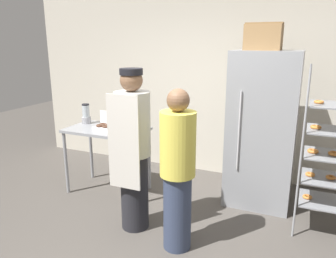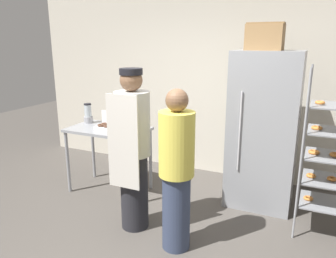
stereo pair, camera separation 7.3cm
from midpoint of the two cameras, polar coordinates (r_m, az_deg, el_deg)
ground_plane at (r=3.40m, az=-3.36°, el=-21.57°), size 14.00×14.00×0.00m
back_wall at (r=5.04m, az=9.53°, el=8.55°), size 6.40×0.12×2.95m
refrigerator at (r=4.20m, az=16.73°, el=-0.29°), size 0.80×0.67×1.93m
baking_rack at (r=3.81m, az=27.58°, el=-4.29°), size 0.65×0.54×1.79m
prep_counter at (r=4.49m, az=-9.87°, el=-1.28°), size 1.06×0.64×0.90m
donut_box at (r=4.38m, az=-10.29°, el=0.50°), size 0.24×0.20×0.24m
blender_pitcher at (r=4.78m, az=-13.31°, el=2.50°), size 0.13×0.13×0.28m
cardboard_storage_box at (r=4.06m, az=17.06°, el=15.10°), size 0.42×0.34×0.31m
person_baker at (r=3.50m, az=-5.53°, el=-3.47°), size 0.37×0.39×1.77m
person_customer at (r=3.16m, az=2.15°, el=-7.31°), size 0.34×0.34×1.62m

